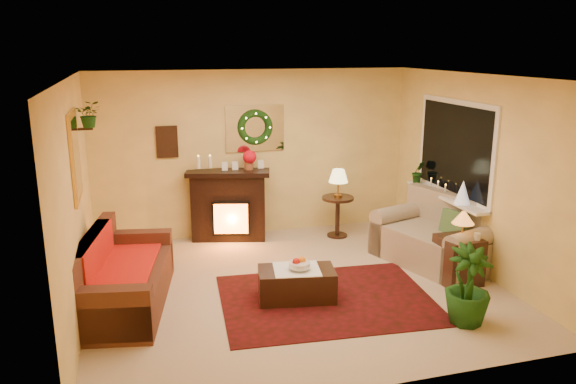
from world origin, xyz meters
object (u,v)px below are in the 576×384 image
object	(u,v)px
fireplace	(229,205)
loveseat	(434,235)
side_table_round	(337,217)
end_table_square	(458,262)
sofa	(125,270)
coffee_table	(297,283)

from	to	relation	value
fireplace	loveseat	xyz separation A→B (m)	(2.54, -1.80, -0.13)
side_table_round	end_table_square	world-z (taller)	side_table_round
sofa	side_table_round	distance (m)	3.62
loveseat	coffee_table	size ratio (longest dim) A/B	1.80
fireplace	end_table_square	size ratio (longest dim) A/B	1.87
fireplace	coffee_table	bearing A→B (deg)	-66.18
sofa	loveseat	size ratio (longest dim) A/B	1.22
sofa	end_table_square	bearing A→B (deg)	3.94
end_table_square	coffee_table	world-z (taller)	end_table_square
sofa	loveseat	bearing A→B (deg)	13.06
fireplace	coffee_table	xyz separation A→B (m)	(0.39, -2.37, -0.34)
loveseat	end_table_square	bearing A→B (deg)	-109.86
loveseat	side_table_round	world-z (taller)	loveseat
loveseat	fireplace	bearing A→B (deg)	126.63
side_table_round	end_table_square	bearing A→B (deg)	-68.16
loveseat	end_table_square	size ratio (longest dim) A/B	2.69
sofa	end_table_square	xyz separation A→B (m)	(4.08, -0.48, -0.16)
fireplace	side_table_round	xyz separation A→B (m)	(1.68, -0.34, -0.23)
end_table_square	coffee_table	distance (m)	2.13
side_table_round	end_table_square	distance (m)	2.27
sofa	end_table_square	size ratio (longest dim) A/B	3.29
fireplace	loveseat	bearing A→B (deg)	-20.83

